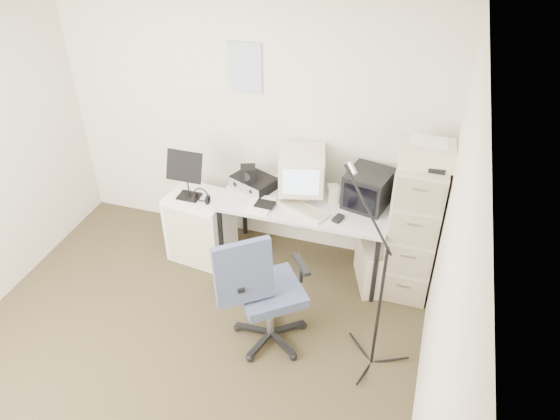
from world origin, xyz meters
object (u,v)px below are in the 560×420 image
(filing_cabinet, at_px, (414,225))
(side_cart, at_px, (201,226))
(desk, at_px, (304,234))
(office_chair, at_px, (270,290))

(filing_cabinet, height_order, side_cart, filing_cabinet)
(desk, bearing_deg, side_cart, -171.50)
(office_chair, xyz_separation_m, side_cart, (-0.96, 0.82, -0.20))
(filing_cabinet, relative_size, desk, 0.87)
(desk, relative_size, office_chair, 1.41)
(filing_cabinet, relative_size, side_cart, 1.92)
(office_chair, relative_size, side_cart, 1.58)
(filing_cabinet, bearing_deg, side_cart, -174.78)
(filing_cabinet, distance_m, side_cart, 1.96)
(desk, height_order, office_chair, office_chair)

